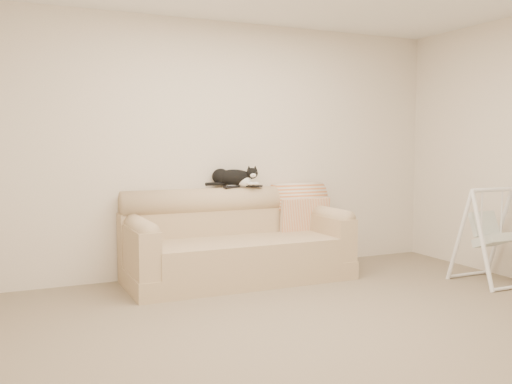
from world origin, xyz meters
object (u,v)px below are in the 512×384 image
remote_b (254,186)px  baby_swing (490,235)px  remote_a (232,186)px  tuxedo_cat (234,177)px  sofa (236,244)px

remote_b → baby_swing: baby_swing is taller
remote_a → tuxedo_cat: bearing=42.8°
tuxedo_cat → sofa: bearing=-108.0°
remote_b → baby_swing: (1.89, -1.38, -0.44)m
remote_a → remote_b: size_ratio=1.14×
sofa → remote_b: (0.30, 0.22, 0.56)m
remote_a → baby_swing: bearing=-33.0°
sofa → remote_a: (0.05, 0.23, 0.56)m
sofa → remote_b: bearing=35.7°
tuxedo_cat → baby_swing: (2.10, -1.42, -0.54)m
sofa → remote_a: 0.61m
sofa → remote_a: size_ratio=11.78×
sofa → remote_b: size_ratio=13.37×
sofa → remote_b: 0.67m
remote_b → tuxedo_cat: tuxedo_cat is taller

